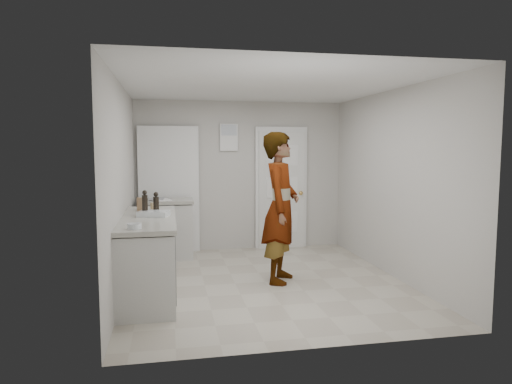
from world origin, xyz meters
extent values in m
plane|color=#AFA593|center=(0.00, 0.00, 0.00)|extent=(4.00, 4.00, 0.00)
plane|color=#BBB7B1|center=(0.00, 2.00, 1.25)|extent=(3.50, 0.00, 3.50)
plane|color=#BBB7B1|center=(0.00, -2.00, 1.25)|extent=(3.50, 0.00, 3.50)
plane|color=#BBB7B1|center=(-1.75, 0.00, 1.25)|extent=(0.00, 4.00, 4.00)
plane|color=#BBB7B1|center=(1.75, 0.00, 1.25)|extent=(0.00, 4.00, 4.00)
plane|color=silver|center=(0.00, 0.00, 2.50)|extent=(4.00, 4.00, 0.00)
cube|color=white|center=(0.70, 1.93, 1.00)|extent=(0.80, 0.05, 2.00)
cube|color=white|center=(0.70, 1.96, 1.03)|extent=(0.90, 0.04, 2.10)
sphere|color=tan|center=(1.03, 1.88, 0.95)|extent=(0.07, 0.07, 0.07)
cube|color=white|center=(-0.20, 1.97, 1.90)|extent=(0.30, 0.02, 0.45)
cube|color=black|center=(-1.20, 1.97, 1.02)|extent=(0.90, 0.05, 2.04)
cube|color=white|center=(-1.20, 1.94, 1.03)|extent=(0.98, 0.02, 2.10)
cube|color=silver|center=(-1.45, -0.20, 0.43)|extent=(0.60, 1.90, 0.86)
cube|color=black|center=(-1.45, -0.20, 0.04)|extent=(0.56, 1.86, 0.08)
cube|color=beige|center=(-1.45, -0.20, 0.90)|extent=(0.64, 1.96, 0.05)
cube|color=silver|center=(-1.25, 1.55, 0.43)|extent=(0.80, 0.55, 0.86)
cube|color=black|center=(-1.25, 1.55, 0.04)|extent=(0.75, 0.54, 0.08)
cube|color=beige|center=(-1.25, 1.55, 0.90)|extent=(0.84, 0.61, 0.05)
imported|color=silver|center=(0.21, 0.01, 0.96)|extent=(0.71, 0.83, 1.93)
cube|color=#876343|center=(-1.55, 0.33, 1.01)|extent=(0.11, 0.09, 0.17)
cylinder|color=tan|center=(-1.41, 0.43, 0.97)|extent=(0.06, 0.06, 0.09)
cylinder|color=black|center=(-1.36, -0.01, 1.03)|extent=(0.07, 0.07, 0.21)
sphere|color=black|center=(-1.36, -0.01, 1.17)|extent=(0.06, 0.06, 0.06)
cylinder|color=black|center=(-1.49, -0.08, 1.05)|extent=(0.07, 0.07, 0.25)
sphere|color=black|center=(-1.49, -0.08, 1.20)|extent=(0.06, 0.06, 0.06)
cube|color=silver|center=(-1.38, -0.16, 0.96)|extent=(0.40, 0.33, 0.06)
cube|color=white|center=(-1.38, -0.16, 0.95)|extent=(0.35, 0.28, 0.05)
cylinder|color=silver|center=(-1.55, -0.99, 0.95)|extent=(0.14, 0.14, 0.05)
sphere|color=white|center=(-1.57, -1.00, 0.95)|extent=(0.05, 0.05, 0.05)
sphere|color=white|center=(-1.53, -0.98, 0.95)|extent=(0.05, 0.05, 0.05)
cube|color=white|center=(-1.33, 1.51, 0.93)|extent=(0.35, 0.40, 0.01)
camera|label=1|loc=(-1.20, -5.63, 1.74)|focal=32.00mm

